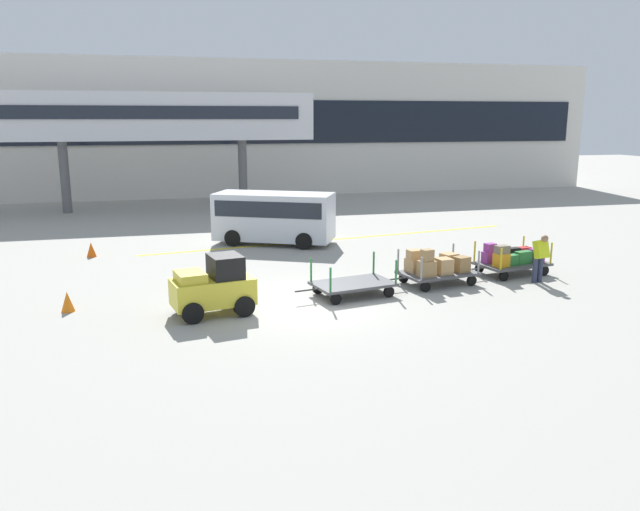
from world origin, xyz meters
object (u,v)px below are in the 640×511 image
Objects in this scene: baggage_tug at (214,287)px; baggage_cart_middle at (436,267)px; shuttle_van at (274,214)px; safety_cone_far at (91,250)px; baggage_cart_lead at (353,284)px; baggage_cart_tail at (511,259)px; baggage_handler at (540,256)px; safety_cone_near at (68,302)px.

baggage_cart_middle is at bearing 10.96° from baggage_tug.
safety_cone_far is at bearing -173.77° from shuttle_van.
baggage_tug is 0.74× the size of baggage_cart_lead.
baggage_cart_tail is (5.86, 1.12, 0.19)m from baggage_cart_lead.
baggage_tug is at bearing -175.93° from baggage_handler.
baggage_tug is at bearing -169.04° from baggage_cart_middle.
baggage_cart_tail is 1.26m from baggage_handler.
baggage_cart_lead is (4.08, 0.79, -0.41)m from baggage_tug.
baggage_cart_tail is 5.61× the size of safety_cone_near.
baggage_handler is 2.84× the size of safety_cone_near.
shuttle_van is at bearing 6.23° from safety_cone_far.
baggage_tug is 1.45× the size of baggage_handler.
baggage_handler is at bearing -77.15° from baggage_cart_tail.
baggage_cart_lead is 8.32m from shuttle_van.
baggage_tug is 9.59m from shuttle_van.
baggage_cart_middle is 3.01m from baggage_cart_tail.
baggage_tug is 4.13× the size of safety_cone_near.
baggage_tug is 4.03m from safety_cone_near.
baggage_cart_tail reaches higher than baggage_cart_lead.
baggage_cart_tail reaches higher than safety_cone_far.
shuttle_van reaches higher than safety_cone_far.
baggage_tug is 10.12m from baggage_cart_tail.
shuttle_van reaches higher than baggage_cart_middle.
baggage_cart_middle is 5.61× the size of safety_cone_near.
shuttle_van is (-6.70, 7.10, 0.70)m from baggage_cart_tail.
baggage_cart_tail is at bearing 10.68° from baggage_cart_middle.
shuttle_van is at bearing 116.03° from baggage_cart_middle.
safety_cone_near is 1.00× the size of safety_cone_far.
baggage_cart_middle is at bearing -63.97° from shuttle_van.
baggage_handler is 14.04m from safety_cone_near.
baggage_handler reaches higher than safety_cone_far.
baggage_cart_tail is at bearing -24.62° from safety_cone_far.
baggage_tug is 9.12m from safety_cone_far.
baggage_cart_lead is 7.91m from safety_cone_near.
shuttle_van reaches higher than safety_cone_near.
baggage_cart_lead is 5.96m from baggage_cart_tail.
safety_cone_near is at bearing -89.50° from safety_cone_far.
baggage_tug is at bearing -17.87° from safety_cone_near.
shuttle_van is at bearing 130.06° from baggage_handler.
safety_cone_near is at bearing 177.95° from baggage_handler.
baggage_handler reaches higher than baggage_cart_lead.
shuttle_van is 9.35× the size of safety_cone_far.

